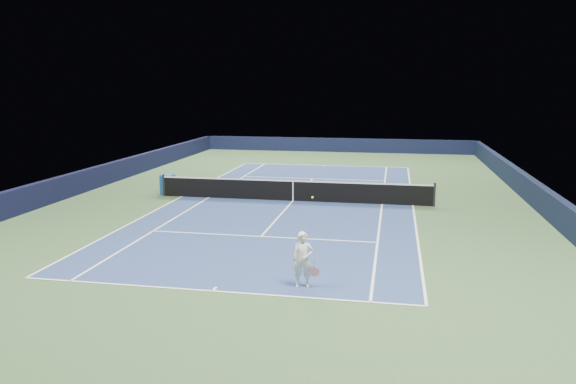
# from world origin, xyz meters

# --- Properties ---
(ground) EXTENTS (40.00, 40.00, 0.00)m
(ground) POSITION_xyz_m (0.00, 0.00, 0.00)
(ground) COLOR #324F2B
(ground) RESTS_ON ground
(wall_far) EXTENTS (22.00, 0.35, 1.10)m
(wall_far) POSITION_xyz_m (0.00, 19.82, 0.55)
(wall_far) COLOR black
(wall_far) RESTS_ON ground
(wall_right) EXTENTS (0.35, 40.00, 1.10)m
(wall_right) POSITION_xyz_m (10.82, 0.00, 0.55)
(wall_right) COLOR black
(wall_right) RESTS_ON ground
(wall_left) EXTENTS (0.35, 40.00, 1.10)m
(wall_left) POSITION_xyz_m (-10.82, 0.00, 0.55)
(wall_left) COLOR black
(wall_left) RESTS_ON ground
(court_surface) EXTENTS (10.97, 23.77, 0.01)m
(court_surface) POSITION_xyz_m (0.00, 0.00, 0.00)
(court_surface) COLOR navy
(court_surface) RESTS_ON ground
(baseline_far) EXTENTS (10.97, 0.08, 0.00)m
(baseline_far) POSITION_xyz_m (0.00, 11.88, 0.01)
(baseline_far) COLOR white
(baseline_far) RESTS_ON ground
(baseline_near) EXTENTS (10.97, 0.08, 0.00)m
(baseline_near) POSITION_xyz_m (0.00, -11.88, 0.01)
(baseline_near) COLOR white
(baseline_near) RESTS_ON ground
(sideline_doubles_right) EXTENTS (0.08, 23.77, 0.00)m
(sideline_doubles_right) POSITION_xyz_m (5.49, 0.00, 0.01)
(sideline_doubles_right) COLOR white
(sideline_doubles_right) RESTS_ON ground
(sideline_doubles_left) EXTENTS (0.08, 23.77, 0.00)m
(sideline_doubles_left) POSITION_xyz_m (-5.49, 0.00, 0.01)
(sideline_doubles_left) COLOR white
(sideline_doubles_left) RESTS_ON ground
(sideline_singles_right) EXTENTS (0.08, 23.77, 0.00)m
(sideline_singles_right) POSITION_xyz_m (4.12, 0.00, 0.01)
(sideline_singles_right) COLOR white
(sideline_singles_right) RESTS_ON ground
(sideline_singles_left) EXTENTS (0.08, 23.77, 0.00)m
(sideline_singles_left) POSITION_xyz_m (-4.12, 0.00, 0.01)
(sideline_singles_left) COLOR white
(sideline_singles_left) RESTS_ON ground
(service_line_far) EXTENTS (8.23, 0.08, 0.00)m
(service_line_far) POSITION_xyz_m (0.00, 6.40, 0.01)
(service_line_far) COLOR white
(service_line_far) RESTS_ON ground
(service_line_near) EXTENTS (8.23, 0.08, 0.00)m
(service_line_near) POSITION_xyz_m (0.00, -6.40, 0.01)
(service_line_near) COLOR white
(service_line_near) RESTS_ON ground
(center_service_line) EXTENTS (0.08, 12.80, 0.00)m
(center_service_line) POSITION_xyz_m (0.00, 0.00, 0.01)
(center_service_line) COLOR white
(center_service_line) RESTS_ON ground
(center_mark_far) EXTENTS (0.08, 0.30, 0.00)m
(center_mark_far) POSITION_xyz_m (0.00, 11.73, 0.01)
(center_mark_far) COLOR white
(center_mark_far) RESTS_ON ground
(center_mark_near) EXTENTS (0.08, 0.30, 0.00)m
(center_mark_near) POSITION_xyz_m (0.00, -11.73, 0.01)
(center_mark_near) COLOR white
(center_mark_near) RESTS_ON ground
(tennis_net) EXTENTS (12.90, 0.10, 1.07)m
(tennis_net) POSITION_xyz_m (0.00, 0.00, 0.50)
(tennis_net) COLOR black
(tennis_net) RESTS_ON ground
(sponsor_cube) EXTENTS (0.66, 0.62, 0.97)m
(sponsor_cube) POSITION_xyz_m (-6.40, 0.48, 0.48)
(sponsor_cube) COLOR #1C53AB
(sponsor_cube) RESTS_ON ground
(tennis_player) EXTENTS (0.76, 1.27, 2.28)m
(tennis_player) POSITION_xyz_m (2.28, -11.10, 0.76)
(tennis_player) COLOR white
(tennis_player) RESTS_ON ground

